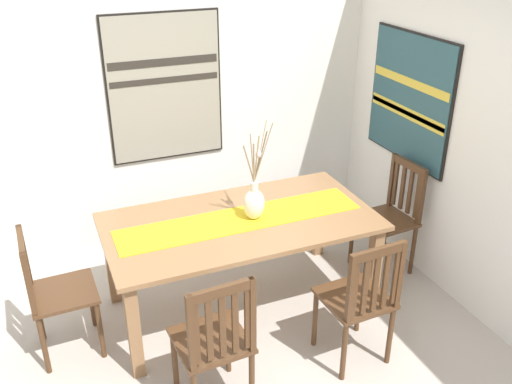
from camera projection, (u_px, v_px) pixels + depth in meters
ground_plane at (249, 376)px, 3.69m from camera, size 6.40×6.40×0.03m
wall_back at (164, 99)px, 4.63m from camera, size 6.40×0.12×2.70m
wall_side at (507, 144)px, 3.73m from camera, size 0.12×6.40×2.70m
dining_table at (240, 231)px, 4.07m from camera, size 1.94×1.02×0.75m
table_runner at (240, 219)px, 4.03m from camera, size 1.79×0.36×0.01m
centerpiece_vase at (254, 200)px, 3.97m from camera, size 0.22×0.17×0.73m
chair_0 at (215, 341)px, 3.23m from camera, size 0.44×0.44×0.98m
chair_1 at (55, 292)px, 3.69m from camera, size 0.43×0.43×0.93m
chair_2 at (391, 215)px, 4.61m from camera, size 0.45×0.45×0.95m
chair_3 at (361, 298)px, 3.59m from camera, size 0.44×0.44×0.96m
painting_on_back_wall at (164, 88)px, 4.52m from camera, size 0.94×0.05×1.20m
painting_on_side_wall at (410, 98)px, 4.49m from camera, size 0.05×1.00×1.04m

